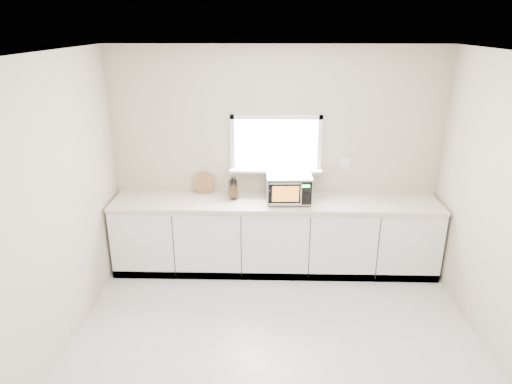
{
  "coord_description": "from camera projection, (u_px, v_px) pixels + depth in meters",
  "views": [
    {
      "loc": [
        -0.1,
        -3.38,
        2.93
      ],
      "look_at": [
        -0.23,
        1.55,
        1.08
      ],
      "focal_mm": 32.0,
      "sensor_mm": 36.0,
      "label": 1
    }
  ],
  "objects": [
    {
      "name": "microwave",
      "position": [
        289.0,
        187.0,
        5.38
      ],
      "size": [
        0.54,
        0.44,
        0.33
      ],
      "rotation": [
        0.0,
        0.0,
        0.05
      ],
      "color": "black",
      "rests_on": "countertop"
    },
    {
      "name": "cutting_board",
      "position": [
        204.0,
        183.0,
        5.66
      ],
      "size": [
        0.26,
        0.06,
        0.26
      ],
      "primitive_type": "cylinder",
      "rotation": [
        1.4,
        0.0,
        0.0
      ],
      "color": "#9B613C",
      "rests_on": "countertop"
    },
    {
      "name": "ground",
      "position": [
        276.0,
        361.0,
        4.19
      ],
      "size": [
        4.0,
        4.0,
        0.0
      ],
      "primitive_type": "plane",
      "color": "beige",
      "rests_on": "ground"
    },
    {
      "name": "back_wall",
      "position": [
        276.0,
        158.0,
        5.58
      ],
      "size": [
        4.0,
        0.17,
        2.7
      ],
      "color": "#BEAE97",
      "rests_on": "ground"
    },
    {
      "name": "countertop",
      "position": [
        275.0,
        203.0,
        5.46
      ],
      "size": [
        3.92,
        0.64,
        0.04
      ],
      "primitive_type": "cube",
      "color": "beige",
      "rests_on": "cabinets"
    },
    {
      "name": "coffee_grinder",
      "position": [
        309.0,
        191.0,
        5.49
      ],
      "size": [
        0.11,
        0.11,
        0.19
      ],
      "rotation": [
        0.0,
        0.0,
        -0.02
      ],
      "color": "#B8BBC0",
      "rests_on": "countertop"
    },
    {
      "name": "cabinets",
      "position": [
        275.0,
        237.0,
        5.63
      ],
      "size": [
        3.92,
        0.6,
        0.88
      ],
      "primitive_type": "cube",
      "color": "white",
      "rests_on": "ground"
    },
    {
      "name": "knife_block",
      "position": [
        233.0,
        188.0,
        5.49
      ],
      "size": [
        0.13,
        0.22,
        0.29
      ],
      "rotation": [
        0.0,
        0.0,
        0.16
      ],
      "color": "#4F321C",
      "rests_on": "countertop"
    }
  ]
}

